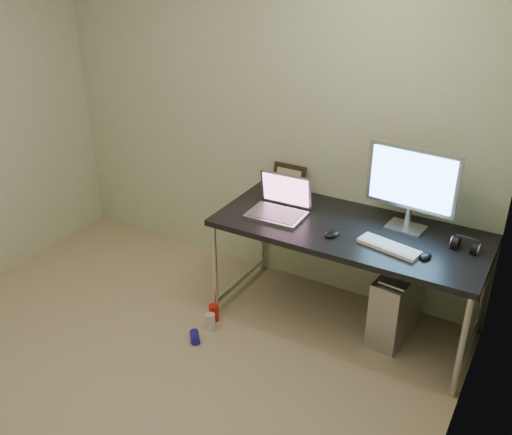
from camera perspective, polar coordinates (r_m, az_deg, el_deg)
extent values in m
plane|color=tan|center=(3.61, -13.91, -17.26)|extent=(3.50, 3.50, 0.00)
cube|color=beige|center=(4.21, 0.57, 9.94)|extent=(3.50, 0.02, 2.50)
cube|color=beige|center=(2.15, 18.93, -9.23)|extent=(0.02, 3.50, 2.50)
cube|color=black|center=(3.74, 9.35, -1.26)|extent=(1.75, 0.77, 0.04)
cylinder|color=silver|center=(3.99, -4.17, -5.24)|extent=(0.04, 0.04, 0.71)
cylinder|color=silver|center=(4.50, 0.67, -1.24)|extent=(0.04, 0.04, 0.71)
cylinder|color=silver|center=(3.50, 19.85, -12.16)|extent=(0.04, 0.04, 0.71)
cylinder|color=silver|center=(4.07, 21.84, -6.64)|extent=(0.04, 0.04, 0.71)
cylinder|color=silver|center=(4.38, -1.56, -6.25)|extent=(0.04, 0.69, 0.04)
cylinder|color=silver|center=(3.94, 20.27, -12.45)|extent=(0.04, 0.69, 0.04)
cube|color=#AFAFB4|center=(3.94, 13.86, -8.50)|extent=(0.26, 0.48, 0.48)
cylinder|color=silver|center=(3.64, 13.40, -6.70)|extent=(0.17, 0.04, 0.02)
cylinder|color=silver|center=(3.96, 15.10, -3.97)|extent=(0.17, 0.04, 0.02)
cylinder|color=black|center=(4.11, 14.66, -4.40)|extent=(0.01, 0.16, 0.69)
cylinder|color=black|center=(4.09, 15.75, -5.07)|extent=(0.02, 0.11, 0.71)
cylinder|color=red|center=(4.08, -4.24, -9.47)|extent=(0.08, 0.08, 0.12)
cylinder|color=silver|center=(4.00, -4.57, -10.34)|extent=(0.07, 0.07, 0.12)
cylinder|color=#20179E|center=(3.92, -6.14, -11.80)|extent=(0.12, 0.12, 0.06)
cube|color=silver|center=(3.83, 2.04, 0.25)|extent=(0.38, 0.28, 0.02)
cube|color=slate|center=(3.82, 2.04, 0.41)|extent=(0.34, 0.23, 0.00)
cube|color=gray|center=(3.89, 3.02, 2.80)|extent=(0.37, 0.07, 0.24)
cube|color=#824B63|center=(3.88, 2.96, 2.76)|extent=(0.34, 0.05, 0.21)
cube|color=silver|center=(3.79, 14.73, -0.96)|extent=(0.25, 0.19, 0.02)
cylinder|color=silver|center=(3.78, 14.95, 0.13)|extent=(0.04, 0.04, 0.13)
cube|color=silver|center=(3.66, 15.38, 3.77)|extent=(0.58, 0.09, 0.40)
cube|color=#57A5E7|center=(3.64, 15.28, 3.65)|extent=(0.53, 0.06, 0.35)
cube|color=white|center=(3.53, 13.16, -2.87)|extent=(0.40, 0.20, 0.02)
ellipsoid|color=black|center=(3.49, 16.62, -3.64)|extent=(0.07, 0.11, 0.03)
ellipsoid|color=black|center=(3.61, 7.65, -1.49)|extent=(0.10, 0.14, 0.04)
cylinder|color=black|center=(3.65, 19.33, -2.45)|extent=(0.05, 0.10, 0.10)
cylinder|color=black|center=(3.64, 21.11, -2.87)|extent=(0.05, 0.10, 0.10)
cube|color=black|center=(3.62, 20.35, -1.93)|extent=(0.13, 0.03, 0.01)
cube|color=black|center=(4.18, 3.32, 3.96)|extent=(0.25, 0.07, 0.21)
cylinder|color=silver|center=(4.10, 5.06, 2.56)|extent=(0.01, 0.01, 0.09)
cylinder|color=white|center=(4.08, 5.09, 3.24)|extent=(0.04, 0.04, 0.04)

